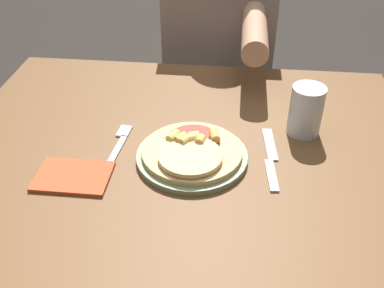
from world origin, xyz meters
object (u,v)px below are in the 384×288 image
Objects in this scene: drinking_glass at (306,111)px; person_diner at (219,53)px; plate at (192,156)px; dining_table at (181,198)px; pizza at (192,151)px; fork at (119,144)px; knife at (271,159)px.

drinking_glass is 0.61m from person_diner.
person_diner is (0.02, 0.68, -0.07)m from plate.
dining_table is at bearing -94.10° from person_diner.
plate is 0.02m from pizza.
drinking_glass is (0.25, 0.13, 0.05)m from plate.
drinking_glass is at bearing 13.12° from fork.
drinking_glass is (0.42, 0.10, 0.06)m from fork.
drinking_glass reaches higher than knife.
knife is (0.17, 0.02, -0.02)m from pizza.
pizza is at bearing -12.10° from fork.
dining_table is at bearing 173.24° from pizza.
pizza is 0.69m from person_diner.
knife is 0.15m from drinking_glass.
pizza is 1.82× the size of drinking_glass.
dining_table is at bearing -13.06° from fork.
knife is 0.68m from person_diner.
person_diner reaches higher than dining_table.
drinking_glass is (0.25, 0.13, 0.03)m from pizza.
fork is (-0.14, 0.03, 0.12)m from dining_table.
knife is at bearing 6.28° from pizza.
person_diner reaches higher than knife.
fork is at bearing 177.03° from knife.
fork is at bearing 166.94° from dining_table.
person_diner is (-0.22, 0.55, -0.12)m from drinking_glass.
drinking_glass is (0.08, 0.11, 0.06)m from knife.
pizza reaches higher than knife.
pizza is at bearing -91.88° from person_diner.
drinking_glass reaches higher than pizza.
plate reaches higher than knife.
pizza reaches higher than fork.
pizza reaches higher than dining_table.
plate is at bearing -152.28° from drinking_glass.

